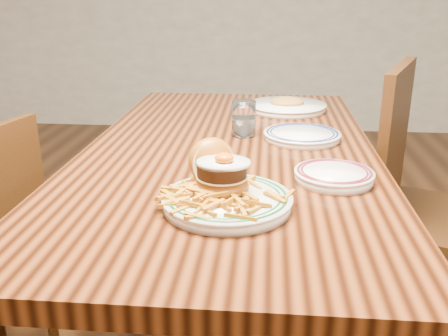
# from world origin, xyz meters

# --- Properties ---
(table) EXTENTS (0.85, 1.60, 0.75)m
(table) POSITION_xyz_m (0.00, 0.00, 0.66)
(table) COLOR black
(table) RESTS_ON floor
(chair_right) EXTENTS (0.59, 0.59, 0.97)m
(chair_right) POSITION_xyz_m (0.65, 0.16, 0.52)
(chair_right) COLOR #371E0B
(chair_right) RESTS_ON floor
(main_plate) EXTENTS (0.28, 0.30, 0.13)m
(main_plate) POSITION_xyz_m (0.02, -0.42, 0.79)
(main_plate) COLOR white
(main_plate) RESTS_ON table
(side_plate) EXTENTS (0.19, 0.19, 0.03)m
(side_plate) POSITION_xyz_m (0.27, -0.26, 0.77)
(side_plate) COLOR white
(side_plate) RESTS_ON table
(rear_plate) EXTENTS (0.24, 0.24, 0.03)m
(rear_plate) POSITION_xyz_m (0.22, 0.10, 0.76)
(rear_plate) COLOR white
(rear_plate) RESTS_ON table
(water_glass) EXTENTS (0.08, 0.08, 0.11)m
(water_glass) POSITION_xyz_m (0.03, 0.13, 0.80)
(water_glass) COLOR white
(water_glass) RESTS_ON table
(far_plate) EXTENTS (0.30, 0.30, 0.05)m
(far_plate) POSITION_xyz_m (0.18, 0.49, 0.77)
(far_plate) COLOR white
(far_plate) RESTS_ON table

